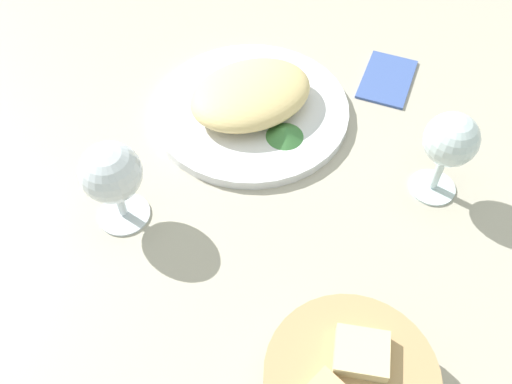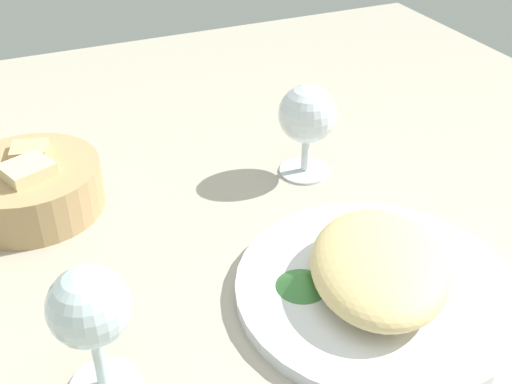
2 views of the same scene
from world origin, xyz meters
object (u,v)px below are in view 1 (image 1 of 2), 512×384
at_px(plate, 251,110).
at_px(wine_glass_near, 112,176).
at_px(wine_glass_far, 450,144).
at_px(folded_napkin, 387,78).
at_px(bread_basket, 348,383).

height_order(plate, wine_glass_near, wine_glass_near).
height_order(plate, wine_glass_far, wine_glass_far).
relative_size(wine_glass_near, folded_napkin, 1.07).
bearing_deg(bread_basket, wine_glass_far, -176.53).
relative_size(bread_basket, wine_glass_far, 1.33).
bearing_deg(folded_napkin, plate, -49.60).
bearing_deg(plate, bread_basket, 44.85).
xyz_separation_m(plate, wine_glass_near, (0.23, -0.04, 0.07)).
xyz_separation_m(wine_glass_near, folded_napkin, (-0.39, 0.18, -0.07)).
xyz_separation_m(plate, bread_basket, (0.29, 0.28, 0.02)).
distance_m(wine_glass_near, folded_napkin, 0.44).
bearing_deg(plate, folded_napkin, 140.43).
relative_size(bread_basket, folded_napkin, 1.48).
bearing_deg(bread_basket, plate, -135.15).
distance_m(bread_basket, folded_napkin, 0.47).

